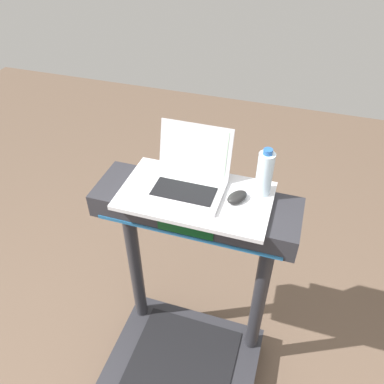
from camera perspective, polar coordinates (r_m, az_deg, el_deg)
name	(u,v)px	position (r m, az deg, el deg)	size (l,w,h in m)	color
desk_board	(196,196)	(1.63, 0.53, -0.55)	(0.64, 0.37, 0.02)	silver
laptop	(188,177)	(1.64, -0.53, 2.25)	(0.32, 0.29, 0.24)	#B7B7BC
computer_mouse	(237,197)	(1.59, 6.73, -0.73)	(0.06, 0.10, 0.03)	black
water_bottle	(265,173)	(1.60, 10.77, 2.77)	(0.07, 0.07, 0.22)	silver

